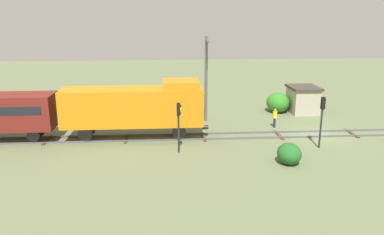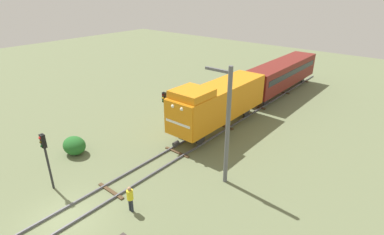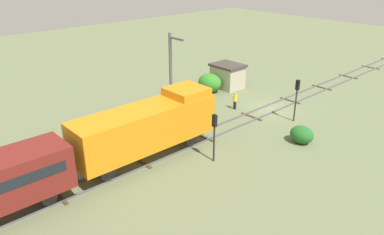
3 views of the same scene
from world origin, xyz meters
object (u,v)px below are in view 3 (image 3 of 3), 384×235
worker_near_track (235,100)px  catenary_mast (171,74)px  locomotive (148,125)px  relay_hut (228,76)px  traffic_signal_mid (214,129)px  traffic_signal_near (297,93)px

worker_near_track → catenary_mast: size_ratio=0.21×
locomotive → relay_hut: size_ratio=3.31×
catenary_mast → worker_near_track: bearing=-113.1°
relay_hut → locomotive: bearing=114.4°
catenary_mast → traffic_signal_mid: bearing=161.0°
traffic_signal_mid → relay_hut: size_ratio=1.06×
locomotive → traffic_signal_near: locomotive is taller
locomotive → traffic_signal_mid: (-3.40, -3.33, -0.18)m
traffic_signal_mid → relay_hut: traffic_signal_mid is taller
relay_hut → traffic_signal_near: bearing=166.6°
worker_near_track → relay_hut: (5.10, -4.41, 0.40)m
locomotive → catenary_mast: catenary_mast is taller
traffic_signal_near → catenary_mast: (8.14, 7.79, 1.47)m
traffic_signal_near → worker_near_track: traffic_signal_near is taller
locomotive → traffic_signal_near: 14.35m
worker_near_track → traffic_signal_mid: bearing=-5.2°
worker_near_track → relay_hut: relay_hut is taller
relay_hut → traffic_signal_mid: bearing=129.5°
worker_near_track → relay_hut: size_ratio=0.49×
traffic_signal_mid → traffic_signal_near: bearing=-88.9°
traffic_signal_near → catenary_mast: catenary_mast is taller
traffic_signal_mid → worker_near_track: traffic_signal_mid is taller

